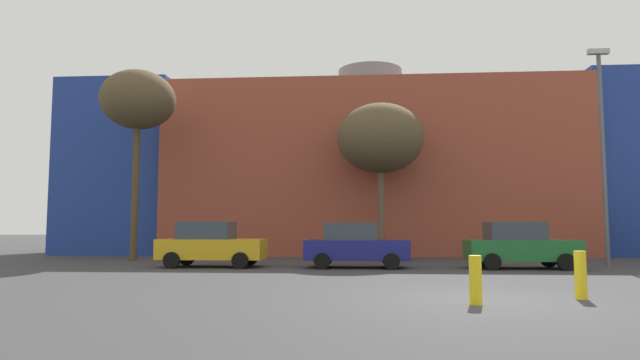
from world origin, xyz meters
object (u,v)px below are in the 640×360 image
Objects in this scene: bare_tree_0 at (138,101)px; bollard_yellow_1 at (476,280)px; parked_car_0 at (211,244)px; bare_tree_1 at (380,139)px; bollard_yellow_0 at (581,275)px; parked_car_1 at (355,245)px; street_lamp at (603,142)px; parked_car_2 at (519,245)px.

bollard_yellow_1 is at bearing -46.61° from bare_tree_0.
parked_car_0 is 9.71m from bare_tree_1.
bollard_yellow_1 is at bearing -157.23° from bollard_yellow_0.
parked_car_1 is 9.75m from bollard_yellow_0.
bollard_yellow_1 is at bearing -50.24° from parked_car_0.
street_lamp reaches higher than bollard_yellow_1.
parked_car_0 is 0.46× the size of street_lamp.
parked_car_2 is at bearing 0.00° from parked_car_0.
street_lamp is at bearing 7.51° from parked_car_1.
bollard_yellow_1 is (7.89, -9.49, -0.38)m from parked_car_0.
parked_car_0 is at bearing -180.00° from parked_car_1.
bare_tree_0 reaches higher than bollard_yellow_1.
bollard_yellow_0 is (10.26, -8.49, -0.35)m from parked_car_0.
parked_car_2 is 17.82m from bare_tree_0.
parked_car_0 is 13.33m from bollard_yellow_0.
parked_car_0 is 8.87m from bare_tree_0.
bare_tree_0 is at bearing 159.51° from parked_car_1.
parked_car_2 reaches higher than bollard_yellow_1.
bare_tree_0 is at bearing 140.88° from parked_car_0.
parked_car_2 is 10.15m from bollard_yellow_1.
bare_tree_0 reaches higher than bollard_yellow_0.
parked_car_0 is 0.54× the size of bare_tree_1.
bare_tree_0 is 8.85× the size of bollard_yellow_0.
street_lamp is (4.88, 9.77, 4.30)m from bollard_yellow_0.
parked_car_0 is 0.45× the size of bare_tree_0.
bollard_yellow_1 is 13.68m from street_lamp.
parked_car_1 reaches higher than bollard_yellow_1.
parked_car_1 is 0.45× the size of street_lamp.
bare_tree_1 is at bearing 37.59° from parked_car_0.
parked_car_2 is 4.12× the size of bollard_yellow_1.
bollard_yellow_1 is at bearing -85.22° from bare_tree_1.
bollard_yellow_0 is (4.78, -8.49, -0.33)m from parked_car_1.
bollard_yellow_0 is at bearing -39.46° from bare_tree_0.
bollard_yellow_0 is at bearing 22.77° from bollard_yellow_1.
street_lamp is (3.66, 1.27, 3.96)m from parked_car_2.
bare_tree_1 is (-4.81, 5.14, 4.86)m from parked_car_2.
bollard_yellow_0 is at bearing -60.64° from parked_car_1.
street_lamp is (8.47, -3.86, -0.89)m from bare_tree_1.
street_lamp reaches higher than parked_car_1.
bare_tree_1 is at bearing 104.76° from bollard_yellow_0.
street_lamp is (15.14, 1.27, 3.95)m from parked_car_0.
parked_car_1 is at bearing -20.49° from bare_tree_0.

